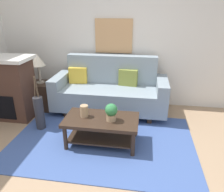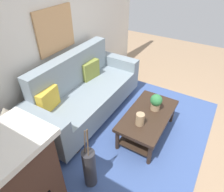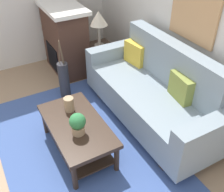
# 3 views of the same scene
# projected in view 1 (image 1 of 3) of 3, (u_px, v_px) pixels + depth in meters

# --- Properties ---
(ground_plane) EXTENTS (8.88, 8.88, 0.00)m
(ground_plane) POSITION_uv_depth(u_px,v_px,m) (95.00, 162.00, 2.97)
(ground_plane) COLOR #9E7F60
(wall_back) EXTENTS (4.88, 0.10, 2.70)m
(wall_back) POSITION_uv_depth(u_px,v_px,m) (117.00, 39.00, 4.38)
(wall_back) COLOR silver
(wall_back) RESTS_ON ground_plane
(area_rug) EXTENTS (2.82, 1.85, 0.01)m
(area_rug) POSITION_uv_depth(u_px,v_px,m) (102.00, 141.00, 3.42)
(area_rug) COLOR #3D5693
(area_rug) RESTS_ON ground_plane
(couch) EXTENTS (2.17, 0.84, 1.08)m
(couch) POSITION_uv_depth(u_px,v_px,m) (110.00, 91.00, 4.25)
(couch) COLOR gray
(couch) RESTS_ON ground_plane
(throw_pillow_mustard) EXTENTS (0.37, 0.17, 0.32)m
(throw_pillow_mustard) POSITION_uv_depth(u_px,v_px,m) (78.00, 75.00, 4.37)
(throw_pillow_mustard) COLOR gold
(throw_pillow_mustard) RESTS_ON couch
(throw_pillow_olive) EXTENTS (0.37, 0.17, 0.32)m
(throw_pillow_olive) POSITION_uv_depth(u_px,v_px,m) (128.00, 78.00, 4.23)
(throw_pillow_olive) COLOR olive
(throw_pillow_olive) RESTS_ON couch
(coffee_table) EXTENTS (1.10, 0.60, 0.43)m
(coffee_table) POSITION_uv_depth(u_px,v_px,m) (102.00, 125.00, 3.26)
(coffee_table) COLOR #332319
(coffee_table) RESTS_ON ground_plane
(tabletop_vase) EXTENTS (0.12, 0.12, 0.18)m
(tabletop_vase) POSITION_uv_depth(u_px,v_px,m) (84.00, 111.00, 3.24)
(tabletop_vase) COLOR tan
(tabletop_vase) RESTS_ON coffee_table
(potted_plant_tabletop) EXTENTS (0.18, 0.18, 0.26)m
(potted_plant_tabletop) POSITION_uv_depth(u_px,v_px,m) (111.00, 112.00, 3.11)
(potted_plant_tabletop) COLOR tan
(potted_plant_tabletop) RESTS_ON coffee_table
(side_table) EXTENTS (0.44, 0.44, 0.56)m
(side_table) POSITION_uv_depth(u_px,v_px,m) (42.00, 96.00, 4.42)
(side_table) COLOR #332319
(side_table) RESTS_ON ground_plane
(table_lamp) EXTENTS (0.28, 0.28, 0.57)m
(table_lamp) POSITION_uv_depth(u_px,v_px,m) (38.00, 61.00, 4.15)
(table_lamp) COLOR gray
(table_lamp) RESTS_ON side_table
(fireplace) EXTENTS (1.02, 0.58, 1.16)m
(fireplace) POSITION_uv_depth(u_px,v_px,m) (7.00, 88.00, 3.98)
(fireplace) COLOR #472D23
(fireplace) RESTS_ON ground_plane
(floor_vase) EXTENTS (0.16, 0.16, 0.58)m
(floor_vase) POSITION_uv_depth(u_px,v_px,m) (39.00, 113.00, 3.67)
(floor_vase) COLOR #2D2D33
(floor_vase) RESTS_ON ground_plane
(floor_vase_branch_a) EXTENTS (0.02, 0.03, 0.36)m
(floor_vase_branch_a) POSITION_uv_depth(u_px,v_px,m) (37.00, 87.00, 3.49)
(floor_vase_branch_a) COLOR brown
(floor_vase_branch_a) RESTS_ON floor_vase
(floor_vase_branch_b) EXTENTS (0.02, 0.05, 0.36)m
(floor_vase_branch_b) POSITION_uv_depth(u_px,v_px,m) (36.00, 87.00, 3.51)
(floor_vase_branch_b) COLOR brown
(floor_vase_branch_b) RESTS_ON floor_vase
(floor_vase_branch_c) EXTENTS (0.04, 0.03, 0.36)m
(floor_vase_branch_c) POSITION_uv_depth(u_px,v_px,m) (35.00, 87.00, 3.48)
(floor_vase_branch_c) COLOR brown
(floor_vase_branch_c) RESTS_ON floor_vase
(framed_painting) EXTENTS (0.74, 0.03, 0.66)m
(framed_painting) POSITION_uv_depth(u_px,v_px,m) (114.00, 36.00, 4.30)
(framed_painting) COLOR tan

